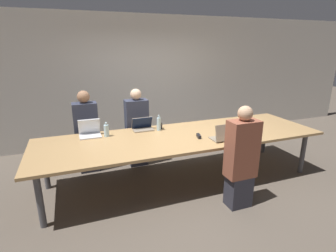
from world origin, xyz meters
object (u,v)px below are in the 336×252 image
laptop_far_midleft (143,126)px  person_near_midright (241,160)px  stapler (199,136)px  bottle_near_midright (232,130)px  laptop_far_left (90,131)px  laptop_near_midright (223,136)px  bottle_far_left (106,130)px  person_far_left (87,133)px  person_far_midleft (137,129)px  bottle_far_midleft (159,124)px  cup_far_midleft (160,126)px

laptop_far_midleft → person_near_midright: bearing=-56.5°
stapler → bottle_near_midright: bearing=0.1°
laptop_far_left → stapler: size_ratio=2.13×
laptop_near_midright → bottle_far_left: bearing=-26.4°
person_near_midright → stapler: size_ratio=9.11×
laptop_near_midright → laptop_far_left: bearing=-26.5°
person_near_midright → laptop_far_left: person_near_midright is taller
person_near_midright → bottle_far_left: person_near_midright is taller
person_near_midright → person_far_left: (-1.84, 1.84, 0.01)m
person_far_midleft → bottle_far_midleft: 0.57m
laptop_far_left → bottle_far_midleft: (1.11, -0.12, 0.04)m
laptop_far_left → person_far_midleft: (0.84, 0.35, -0.17)m
laptop_far_left → laptop_far_midleft: (0.86, 0.00, -0.01)m
bottle_far_left → laptop_far_midleft: bottle_far_left is taller
bottle_near_midright → laptop_far_left: bearing=159.0°
cup_far_midleft → person_near_midright: bearing=-64.6°
person_far_left → person_far_midleft: (0.87, -0.06, -0.01)m
laptop_near_midright → bottle_near_midright: bearing=-152.3°
person_near_midright → bottle_far_midleft: size_ratio=5.35×
person_far_midleft → cup_far_midleft: (0.30, -0.38, 0.14)m
person_far_left → bottle_far_left: person_far_left is taller
laptop_far_left → cup_far_midleft: size_ratio=3.17×
laptop_near_midright → person_near_midright: person_near_midright is taller
cup_far_midleft → laptop_near_midright: bearing=-51.6°
bottle_near_midright → person_far_midleft: bearing=137.3°
person_far_left → person_far_midleft: size_ratio=1.01×
person_far_midleft → stapler: person_far_midleft is taller
bottle_far_left → bottle_far_midleft: bottle_far_midleft is taller
laptop_near_midright → bottle_far_midleft: bearing=-47.2°
laptop_far_left → laptop_far_midleft: laptop_far_left is taller
laptop_far_left → person_far_midleft: bearing=22.5°
person_far_left → laptop_far_midleft: person_far_left is taller
bottle_near_midright → stapler: bottle_near_midright is taller
person_near_midright → stapler: person_near_midright is taller
bottle_near_midright → stapler: size_ratio=1.59×
bottle_far_midleft → bottle_far_left: bearing=-179.5°
person_near_midright → person_far_left: person_far_left is taller
person_far_left → stapler: bearing=-34.3°
cup_far_midleft → laptop_far_left: bearing=178.3°
bottle_far_left → bottle_far_midleft: (0.86, 0.01, 0.02)m
person_near_midright → laptop_far_midleft: size_ratio=4.11×
bottle_far_left → person_far_midleft: 0.79m
bottle_near_midright → person_far_midleft: person_far_midleft is taller
bottle_near_midright → laptop_far_left: size_ratio=0.74×
person_far_midleft → stapler: (0.72, -1.03, 0.11)m
laptop_near_midright → laptop_far_left: laptop_far_left is taller
bottle_far_left → person_far_midleft: (0.60, 0.47, -0.19)m
person_far_left → cup_far_midleft: size_ratio=13.71×
laptop_near_midright → laptop_far_left: size_ratio=0.98×
laptop_far_left → bottle_far_midleft: 1.11m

